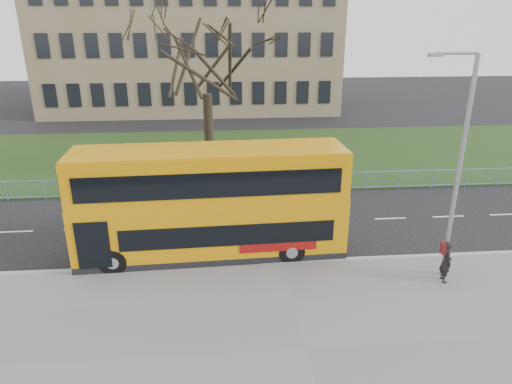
# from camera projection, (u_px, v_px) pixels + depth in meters

# --- Properties ---
(ground) EXTENTS (120.00, 120.00, 0.00)m
(ground) POSITION_uv_depth(u_px,v_px,m) (277.00, 247.00, 19.89)
(ground) COLOR black
(ground) RESTS_ON ground
(pavement) EXTENTS (80.00, 10.50, 0.12)m
(pavement) POSITION_uv_depth(u_px,v_px,m) (306.00, 350.00, 13.58)
(pavement) COLOR slate
(pavement) RESTS_ON ground
(kerb) EXTENTS (80.00, 0.20, 0.14)m
(kerb) POSITION_uv_depth(u_px,v_px,m) (282.00, 263.00, 18.42)
(kerb) COLOR gray
(kerb) RESTS_ON ground
(grass_verge) EXTENTS (80.00, 15.40, 0.08)m
(grass_verge) POSITION_uv_depth(u_px,v_px,m) (252.00, 155.00, 33.19)
(grass_verge) COLOR #203914
(grass_verge) RESTS_ON ground
(guard_railing) EXTENTS (40.00, 0.12, 1.10)m
(guard_railing) POSITION_uv_depth(u_px,v_px,m) (262.00, 184.00, 25.84)
(guard_railing) COLOR #719DC9
(guard_railing) RESTS_ON ground
(bare_tree) EXTENTS (8.40, 8.40, 11.99)m
(bare_tree) POSITION_uv_depth(u_px,v_px,m) (207.00, 77.00, 26.81)
(bare_tree) COLOR black
(bare_tree) RESTS_ON grass_verge
(civic_building) EXTENTS (30.00, 15.00, 14.00)m
(civic_building) POSITION_uv_depth(u_px,v_px,m) (192.00, 41.00, 49.61)
(civic_building) COLOR #817051
(civic_building) RESTS_ON ground
(yellow_bus) EXTENTS (10.89, 2.97, 4.53)m
(yellow_bus) POSITION_uv_depth(u_px,v_px,m) (211.00, 201.00, 18.39)
(yellow_bus) COLOR orange
(yellow_bus) RESTS_ON ground
(pedestrian) EXTENTS (0.45, 0.63, 1.62)m
(pedestrian) POSITION_uv_depth(u_px,v_px,m) (446.00, 262.00, 16.79)
(pedestrian) COLOR black
(pedestrian) RESTS_ON pavement
(street_lamp) EXTENTS (1.74, 0.19, 8.21)m
(street_lamp) POSITION_uv_depth(u_px,v_px,m) (458.00, 162.00, 15.91)
(street_lamp) COLOR gray
(street_lamp) RESTS_ON pavement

